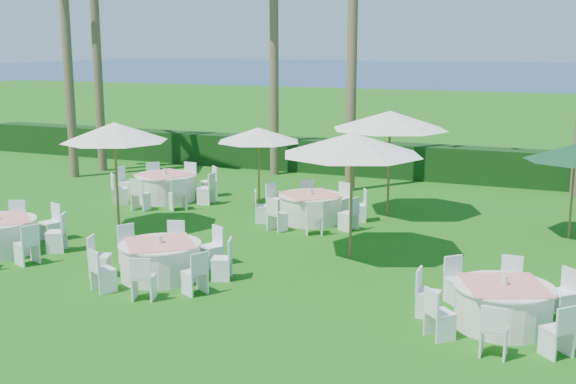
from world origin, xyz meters
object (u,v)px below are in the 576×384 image
banquet_table_d (166,187)px  banquet_table_e (310,207)px  umbrella_b (352,144)px  umbrella_a (114,132)px  umbrella_c (259,135)px  banquet_table_b (160,259)px  banquet_table_c (503,305)px  umbrella_d (390,120)px  umbrella_green (576,152)px

banquet_table_d → banquet_table_e: 5.10m
umbrella_b → umbrella_a: bearing=180.0°
umbrella_a → umbrella_c: 4.37m
umbrella_a → banquet_table_d: bearing=102.6°
banquet_table_b → banquet_table_d: (-3.84, 6.40, 0.04)m
banquet_table_c → umbrella_a: umbrella_a is taller
umbrella_a → umbrella_b: bearing=-0.0°
umbrella_c → umbrella_b: bearing=-43.3°
banquet_table_e → umbrella_d: umbrella_d is taller
umbrella_a → umbrella_c: bearing=58.9°
banquet_table_e → umbrella_c: size_ratio=1.20×
banquet_table_b → umbrella_d: (2.90, 7.09, 2.26)m
umbrella_a → banquet_table_b: bearing=-43.2°
umbrella_d → umbrella_green: 4.83m
umbrella_a → umbrella_c: umbrella_a is taller
banquet_table_d → umbrella_b: umbrella_b is taller
umbrella_a → umbrella_d: (5.96, 4.23, 0.12)m
umbrella_d → banquet_table_d: bearing=-174.1°
banquet_table_b → banquet_table_e: 5.69m
banquet_table_b → umbrella_c: umbrella_c is taller
banquet_table_e → umbrella_d: size_ratio=0.91×
banquet_table_c → umbrella_a: size_ratio=1.05×
banquet_table_d → umbrella_c: size_ratio=1.32×
banquet_table_d → banquet_table_e: banquet_table_d is taller
banquet_table_d → umbrella_d: 7.14m
umbrella_c → umbrella_green: 8.46m
banquet_table_e → banquet_table_d: bearing=170.5°
banquet_table_d → umbrella_b: size_ratio=1.02×
umbrella_green → banquet_table_c: bearing=-98.0°
umbrella_b → umbrella_green: bearing=38.2°
banquet_table_b → banquet_table_c: (6.75, -0.03, 0.00)m
banquet_table_e → umbrella_a: 5.46m
banquet_table_b → banquet_table_e: size_ratio=0.99×
umbrella_b → umbrella_green: 5.75m
banquet_table_c → banquet_table_b: bearing=179.8°
banquet_table_e → umbrella_a: umbrella_a is taller
umbrella_a → umbrella_c: size_ratio=1.14×
umbrella_b → umbrella_green: (4.50, 3.54, -0.42)m
banquet_table_c → umbrella_c: umbrella_c is taller
banquet_table_c → umbrella_b: (-3.61, 2.89, 2.17)m
umbrella_green → umbrella_a: bearing=-161.7°
banquet_table_c → umbrella_a: bearing=163.6°
umbrella_green → banquet_table_b: bearing=-140.1°
umbrella_b → umbrella_d: bearing=93.3°
banquet_table_d → umbrella_d: bearing=5.9°
banquet_table_d → umbrella_b: (6.99, -3.54, 2.14)m
banquet_table_e → umbrella_green: bearing=7.4°
umbrella_b → banquet_table_e: bearing=126.1°
banquet_table_d → banquet_table_b: bearing=-59.0°
banquet_table_b → umbrella_b: bearing=42.3°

